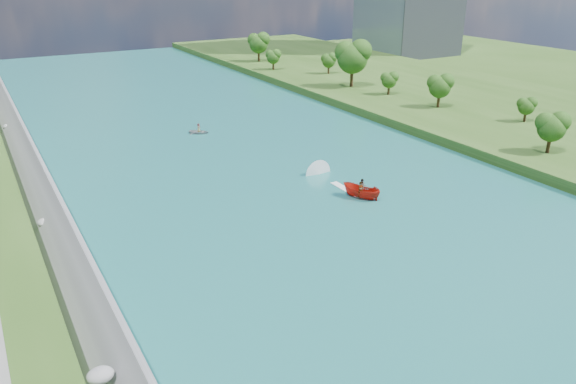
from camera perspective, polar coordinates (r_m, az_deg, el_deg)
ground at (r=50.93m, az=10.98°, el=-7.07°), size 260.00×260.00×0.00m
river_water at (r=65.66m, az=-0.27°, el=0.32°), size 55.00×240.00×0.10m
berm_east at (r=98.46m, az=25.83°, el=6.03°), size 44.00×240.00×1.50m
riprap_bank at (r=56.95m, az=-23.02°, el=-3.25°), size 3.63×236.00×4.05m
trees_east at (r=99.47m, az=13.67°, el=10.65°), size 15.30×139.47×10.77m
motorboat at (r=64.22m, az=6.77°, el=0.41°), size 3.65×19.14×2.12m
raft at (r=88.25m, az=-9.05°, el=6.14°), size 3.85×3.76×1.55m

